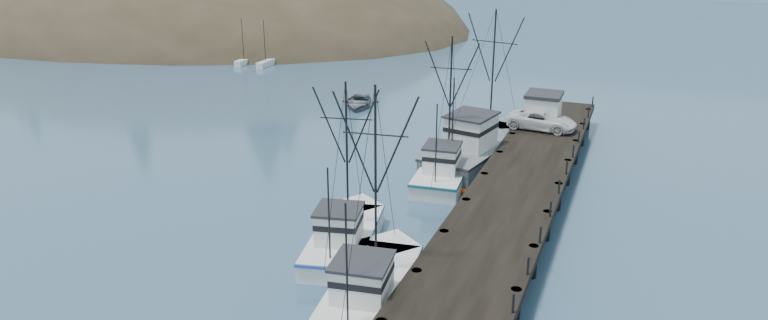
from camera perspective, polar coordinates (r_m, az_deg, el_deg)
ground at (r=40.79m, az=-13.34°, el=-9.17°), size 400.00×400.00×0.00m
pier at (r=48.80m, az=11.31°, el=-1.82°), size 6.00×44.00×2.00m
headland at (r=146.21m, az=-20.50°, el=9.29°), size 134.80×78.00×51.00m
moored_sailboats at (r=102.65m, az=-11.78°, el=8.82°), size 19.26×17.63×6.35m
trawler_near at (r=36.79m, az=-1.11°, el=-10.53°), size 5.09×11.88×11.88m
trawler_mid at (r=42.23m, az=-3.27°, el=-6.31°), size 5.29×10.69×10.61m
trawler_far at (r=52.95m, az=5.14°, el=-0.75°), size 4.37×10.99×11.24m
work_vessel at (r=56.90m, az=8.10°, el=1.05°), size 7.01×15.12×12.67m
pier_shed at (r=61.13m, az=13.12°, el=4.21°), size 3.00×3.20×2.80m
pickup_truck at (r=59.81m, az=13.00°, el=3.27°), size 6.07×3.24×1.62m
motorboat at (r=73.05m, az=-2.19°, el=4.50°), size 5.54×6.72×1.21m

